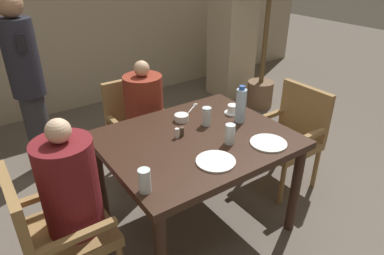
{
  "coord_description": "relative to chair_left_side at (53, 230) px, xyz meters",
  "views": [
    {
      "loc": [
        -1.17,
        -1.62,
        1.89
      ],
      "look_at": [
        0.0,
        0.05,
        0.81
      ],
      "focal_mm": 32.0,
      "sensor_mm": 36.0,
      "label": 1
    }
  ],
  "objects": [
    {
      "name": "ground_plane",
      "position": [
        0.99,
        0.0,
        -0.48
      ],
      "size": [
        16.0,
        16.0,
        0.0
      ],
      "primitive_type": "plane",
      "color": "#60564C"
    },
    {
      "name": "dining_table",
      "position": [
        0.99,
        0.0,
        0.18
      ],
      "size": [
        1.22,
        1.01,
        0.76
      ],
      "color": "#331E14",
      "rests_on": "ground_plane"
    },
    {
      "name": "chair_left_side",
      "position": [
        0.0,
        0.0,
        0.0
      ],
      "size": [
        0.49,
        0.49,
        0.87
      ],
      "color": "olive",
      "rests_on": "ground_plane"
    },
    {
      "name": "diner_in_left_chair",
      "position": [
        0.13,
        0.0,
        0.1
      ],
      "size": [
        0.32,
        0.32,
        1.14
      ],
      "color": "maroon",
      "rests_on": "ground_plane"
    },
    {
      "name": "chair_far_side",
      "position": [
        0.99,
        0.88,
        0.0
      ],
      "size": [
        0.49,
        0.49,
        0.87
      ],
      "color": "olive",
      "rests_on": "ground_plane"
    },
    {
      "name": "diner_in_far_chair",
      "position": [
        0.99,
        0.75,
        0.08
      ],
      "size": [
        0.32,
        0.32,
        1.1
      ],
      "color": "maroon",
      "rests_on": "ground_plane"
    },
    {
      "name": "chair_right_side",
      "position": [
        1.98,
        0.0,
        0.0
      ],
      "size": [
        0.49,
        0.49,
        0.87
      ],
      "color": "olive",
      "rests_on": "ground_plane"
    },
    {
      "name": "standing_host",
      "position": [
        0.25,
        1.44,
        0.38
      ],
      "size": [
        0.27,
        0.31,
        1.61
      ],
      "color": "#2D2D33",
      "rests_on": "ground_plane"
    },
    {
      "name": "potted_palm",
      "position": [
        2.96,
        1.3,
        0.52
      ],
      "size": [
        0.86,
        0.88,
        2.12
      ],
      "color": "brown",
      "rests_on": "ground_plane"
    },
    {
      "name": "plate_main_left",
      "position": [
        0.91,
        -0.31,
        0.28
      ],
      "size": [
        0.24,
        0.24,
        0.01
      ],
      "color": "white",
      "rests_on": "dining_table"
    },
    {
      "name": "plate_main_right",
      "position": [
        1.32,
        -0.34,
        0.28
      ],
      "size": [
        0.24,
        0.24,
        0.01
      ],
      "color": "white",
      "rests_on": "dining_table"
    },
    {
      "name": "teacup_with_saucer",
      "position": [
        1.43,
        0.14,
        0.31
      ],
      "size": [
        0.13,
        0.13,
        0.07
      ],
      "color": "white",
      "rests_on": "dining_table"
    },
    {
      "name": "bowl_small",
      "position": [
        1.04,
        0.26,
        0.3
      ],
      "size": [
        0.1,
        0.1,
        0.05
      ],
      "color": "white",
      "rests_on": "dining_table"
    },
    {
      "name": "water_bottle",
      "position": [
        1.38,
        0.01,
        0.41
      ],
      "size": [
        0.08,
        0.08,
        0.28
      ],
      "color": "silver",
      "rests_on": "dining_table"
    },
    {
      "name": "glass_tall_near",
      "position": [
        1.12,
        -0.19,
        0.35
      ],
      "size": [
        0.07,
        0.07,
        0.13
      ],
      "color": "silver",
      "rests_on": "dining_table"
    },
    {
      "name": "glass_tall_mid",
      "position": [
        1.15,
        0.1,
        0.35
      ],
      "size": [
        0.07,
        0.07,
        0.13
      ],
      "color": "silver",
      "rests_on": "dining_table"
    },
    {
      "name": "glass_tall_far",
      "position": [
        0.44,
        -0.32,
        0.35
      ],
      "size": [
        0.07,
        0.07,
        0.13
      ],
      "color": "silver",
      "rests_on": "dining_table"
    },
    {
      "name": "salt_shaker",
      "position": [
        0.88,
        0.07,
        0.31
      ],
      "size": [
        0.03,
        0.03,
        0.07
      ],
      "color": "white",
      "rests_on": "dining_table"
    },
    {
      "name": "pepper_shaker",
      "position": [
        0.92,
        0.07,
        0.31
      ],
      "size": [
        0.03,
        0.03,
        0.06
      ],
      "color": "#4C3D2D",
      "rests_on": "dining_table"
    },
    {
      "name": "fork_beside_plate",
      "position": [
        1.25,
        0.4,
        0.28
      ],
      "size": [
        0.16,
        0.12,
        0.0
      ],
      "color": "silver",
      "rests_on": "dining_table"
    }
  ]
}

